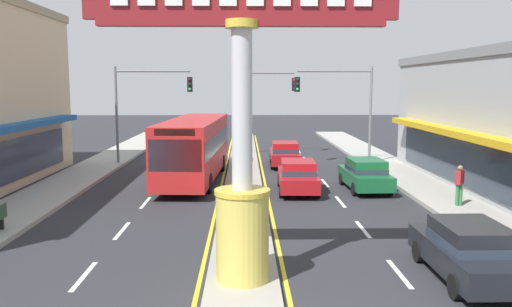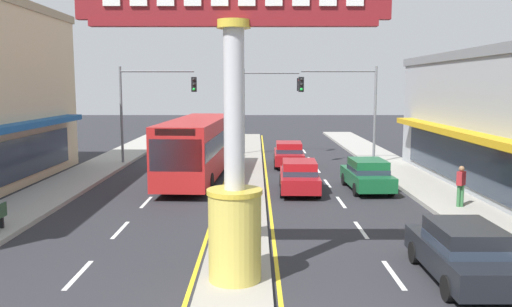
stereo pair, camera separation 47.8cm
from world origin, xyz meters
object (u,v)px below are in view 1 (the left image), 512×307
traffic_light_left_side (144,98)px  sedan_mid_left_lane (365,174)px  traffic_light_median_far (260,97)px  pedestrian_near_kerb (460,183)px  bus_far_right_lane (195,145)px  sedan_near_right_lane (298,176)px  sedan_near_left_lane (468,250)px  sedan_far_left_oncoming (285,154)px  traffic_light_right_side (343,98)px  district_sign (242,128)px

traffic_light_left_side → sedan_mid_left_lane: bearing=-34.0°
traffic_light_median_far → pedestrian_near_kerb: size_ratio=3.73×
traffic_light_left_side → sedan_mid_left_lane: (12.06, -8.13, -3.46)m
sedan_mid_left_lane → bus_far_right_lane: bearing=160.8°
traffic_light_left_side → sedan_near_right_lane: traffic_light_left_side is taller
sedan_near_left_lane → sedan_far_left_oncoming: 19.70m
traffic_light_right_side → bus_far_right_lane: size_ratio=0.55×
district_sign → sedan_mid_left_lane: bearing=63.9°
sedan_near_left_lane → pedestrian_near_kerb: pedestrian_near_kerb is taller
sedan_near_right_lane → pedestrian_near_kerb: size_ratio=2.62×
sedan_mid_left_lane → traffic_light_right_side: bearing=87.9°
traffic_light_median_far → sedan_near_right_lane: size_ratio=1.42×
traffic_light_median_far → pedestrian_near_kerb: traffic_light_median_far is taller
sedan_near_right_lane → sedan_far_left_oncoming: size_ratio=1.00×
traffic_light_left_side → sedan_mid_left_lane: traffic_light_left_side is taller
sedan_mid_left_lane → sedan_far_left_oncoming: 8.32m
pedestrian_near_kerb → traffic_light_median_far: bearing=114.2°
district_sign → traffic_light_right_side: bearing=72.7°
bus_far_right_lane → sedan_far_left_oncoming: bus_far_right_lane is taller
bus_far_right_lane → sedan_near_right_lane: bearing=-33.0°
sedan_near_left_lane → sedan_far_left_oncoming: bearing=99.6°
traffic_light_left_side → pedestrian_near_kerb: bearing=-39.4°
traffic_light_median_far → sedan_far_left_oncoming: size_ratio=1.43×
district_sign → sedan_far_left_oncoming: size_ratio=1.83×
traffic_light_left_side → bus_far_right_lane: 6.73m
district_sign → pedestrian_near_kerb: (8.78, 7.90, -2.89)m
traffic_light_right_side → sedan_near_right_lane: bearing=-113.7°
traffic_light_right_side → sedan_far_left_oncoming: (-3.59, -0.11, -3.46)m
sedan_near_right_lane → sedan_far_left_oncoming: bearing=90.0°
district_sign → traffic_light_right_side: district_sign is taller
traffic_light_right_side → sedan_near_right_lane: size_ratio=1.42×
traffic_light_right_side → sedan_near_left_lane: traffic_light_right_side is taller
district_sign → sedan_near_left_lane: (5.89, 0.25, -3.22)m
sedan_near_left_lane → sedan_mid_left_lane: size_ratio=0.99×
sedan_near_right_lane → bus_far_right_lane: bearing=147.0°
traffic_light_left_side → sedan_far_left_oncoming: bearing=-3.2°
traffic_light_median_far → pedestrian_near_kerb: (7.63, -17.00, -3.07)m
sedan_near_right_lane → sedan_near_left_lane: bearing=-73.8°
sedan_mid_left_lane → sedan_far_left_oncoming: same height
sedan_near_left_lane → sedan_mid_left_lane: bearing=90.0°
traffic_light_left_side → sedan_near_right_lane: 12.71m
bus_far_right_lane → sedan_mid_left_lane: bus_far_right_lane is taller
traffic_light_median_far → bus_far_right_lane: traffic_light_median_far is taller
traffic_light_left_side → traffic_light_median_far: (7.32, 4.74, -0.05)m
sedan_near_right_lane → pedestrian_near_kerb: 7.24m
traffic_light_median_far → sedan_near_right_lane: bearing=-83.8°
traffic_light_left_side → traffic_light_median_far: size_ratio=1.00×
sedan_near_left_lane → sedan_far_left_oncoming: same height
traffic_light_right_side → sedan_mid_left_lane: (-0.28, -7.74, -3.46)m
traffic_light_median_far → district_sign: bearing=-92.6°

